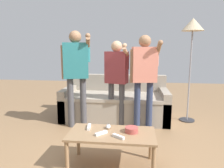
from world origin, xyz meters
TOP-DOWN VIEW (x-y plane):
  - ground_plane at (0.00, 0.00)m, footprint 12.00×12.00m
  - couch at (-0.17, 1.52)m, footprint 2.00×0.93m
  - coffee_table at (-0.04, -0.18)m, footprint 0.98×0.50m
  - snack_bowl at (0.18, -0.14)m, footprint 0.15×0.15m
  - game_remote_nunchuk at (-0.10, -0.06)m, footprint 0.06×0.09m
  - floor_lamp at (1.20, 1.52)m, footprint 0.39×0.39m
  - player_left at (-0.79, 0.98)m, footprint 0.52×0.32m
  - player_center at (-0.11, 1.07)m, footprint 0.43×0.38m
  - player_right at (0.35, 0.96)m, footprint 0.49×0.33m
  - game_remote_wand_near at (-0.33, -0.08)m, footprint 0.06×0.16m
  - game_remote_wand_far at (-0.15, -0.24)m, footprint 0.13×0.13m
  - game_remote_wand_spare at (0.05, -0.31)m, footprint 0.14×0.11m

SIDE VIEW (x-z plane):
  - ground_plane at x=0.00m, z-range 0.00..0.00m
  - couch at x=-0.17m, z-range -0.12..0.70m
  - coffee_table at x=-0.04m, z-range 0.15..0.56m
  - game_remote_wand_near at x=-0.33m, z-range 0.41..0.44m
  - game_remote_wand_far at x=-0.15m, z-range 0.41..0.44m
  - game_remote_wand_spare at x=0.05m, z-range 0.41..0.44m
  - game_remote_nunchuk at x=-0.10m, z-range 0.41..0.46m
  - snack_bowl at x=0.18m, z-range 0.41..0.47m
  - player_center at x=-0.11m, z-range 0.19..1.67m
  - player_right at x=0.35m, z-range 0.20..1.77m
  - player_left at x=-0.79m, z-range 0.21..1.86m
  - floor_lamp at x=1.20m, z-range 0.72..2.61m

